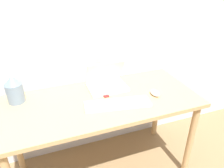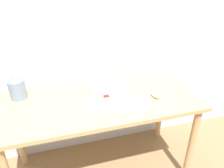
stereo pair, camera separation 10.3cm
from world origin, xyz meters
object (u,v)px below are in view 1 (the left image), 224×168
Objects in this scene: vase at (14,89)px; laptop at (106,82)px; keyboard at (118,104)px; mp3_player at (106,95)px; mouse at (155,93)px.

laptop is at bearing -1.39° from vase.
keyboard is at bearing -92.33° from laptop.
vase is 3.41× the size of mp3_player.
keyboard is 0.15m from mp3_player.
vase reaches higher than mouse.
keyboard is 0.71m from vase.
keyboard is 2.32× the size of vase.
mouse is 0.99m from vase.
mouse is 0.49× the size of vase.
laptop reaches higher than mouse.
mp3_player is (-0.35, 0.12, -0.01)m from mouse.
vase is (-0.66, 0.02, 0.05)m from laptop.
mp3_player is (0.61, -0.14, -0.09)m from vase.
vase is 0.63m from mp3_player.
mp3_player is at bearing -13.00° from vase.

